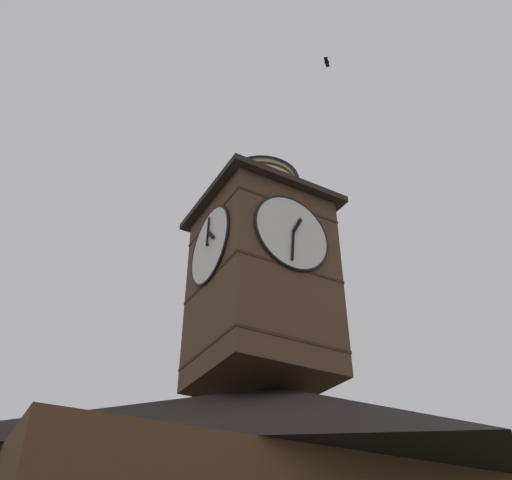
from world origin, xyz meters
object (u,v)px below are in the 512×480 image
at_px(clock_tower, 261,270).
at_px(pine_tree_behind, 226,459).
at_px(moon, 206,418).
at_px(flying_bird_high, 327,62).

relative_size(clock_tower, pine_tree_behind, 0.55).
bearing_deg(clock_tower, moon, -111.65).
bearing_deg(moon, pine_tree_behind, 67.50).
bearing_deg(pine_tree_behind, flying_bird_high, 79.84).
relative_size(moon, flying_bird_high, 4.57).
xyz_separation_m(clock_tower, flying_bird_high, (-0.27, 4.59, 6.85)).
distance_m(clock_tower, flying_bird_high, 8.25).
xyz_separation_m(moon, flying_bird_high, (13.06, 38.16, 2.01)).
height_order(moon, flying_bird_high, flying_bird_high).
height_order(pine_tree_behind, flying_bird_high, flying_bird_high).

